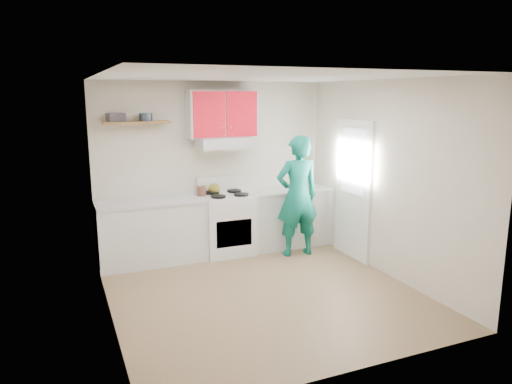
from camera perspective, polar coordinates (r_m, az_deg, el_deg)
name	(u,v)px	position (r m, az deg, el deg)	size (l,w,h in m)	color
floor	(262,292)	(6.05, 0.74, -11.83)	(3.80, 3.80, 0.00)	brown
ceiling	(263,77)	(5.56, 0.81, 13.61)	(3.60, 3.80, 0.04)	white
back_wall	(213,167)	(7.41, -5.15, 2.97)	(3.60, 0.04, 2.60)	beige
front_wall	(355,230)	(4.04, 11.70, -4.51)	(3.60, 0.04, 2.60)	beige
left_wall	(105,202)	(5.22, -17.64, -1.18)	(0.04, 3.80, 2.60)	beige
right_wall	(386,179)	(6.58, 15.28, 1.52)	(0.04, 3.80, 2.60)	beige
door	(353,190)	(7.17, 11.57, 0.26)	(0.05, 0.85, 2.05)	white
door_glass	(353,161)	(7.09, 11.53, 3.61)	(0.01, 0.55, 0.95)	white
counter_left	(152,232)	(7.06, -12.34, -4.75)	(1.52, 0.60, 0.90)	silver
counter_right	(287,218)	(7.74, 3.73, -3.07)	(1.32, 0.60, 0.90)	silver
stove	(227,224)	(7.32, -3.50, -3.84)	(0.76, 0.65, 0.92)	white
range_hood	(224,143)	(7.19, -3.90, 5.90)	(0.76, 0.44, 0.15)	silver
upper_cabinets	(222,114)	(7.21, -4.09, 9.30)	(1.02, 0.33, 0.70)	red
shelf	(137,122)	(6.93, -14.04, 8.07)	(0.90, 0.30, 0.04)	brown
books	(116,117)	(6.86, -16.40, 8.56)	(0.23, 0.16, 0.12)	#363036
tin	(146,117)	(6.94, -13.03, 8.72)	(0.18, 0.18, 0.11)	#333D4C
kettle	(214,189)	(7.28, -4.98, 0.42)	(0.18, 0.18, 0.16)	olive
crock	(202,192)	(7.15, -6.52, 0.04)	(0.14, 0.14, 0.16)	#523224
cutting_board	(274,192)	(7.42, 2.11, -0.05)	(0.29, 0.21, 0.02)	olive
silicone_mat	(304,189)	(7.73, 5.72, 0.33)	(0.32, 0.27, 0.01)	red
person	(297,196)	(7.15, 4.96, -0.49)	(0.67, 0.44, 1.82)	#0B6956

